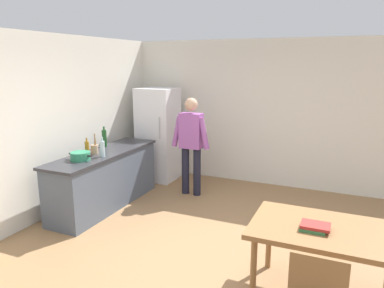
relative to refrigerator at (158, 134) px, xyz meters
The scene contains 13 objects.
ground_plane 3.19m from the refrigerator, 51.63° to the right, with size 14.00×14.00×0.00m, color #936D47.
wall_back 2.04m from the refrigerator, 17.53° to the left, with size 6.40×0.12×2.70m, color silver.
wall_left 2.35m from the refrigerator, 107.65° to the right, with size 0.12×5.60×2.70m, color silver.
kitchen_counter 1.66m from the refrigerator, 93.58° to the right, with size 0.64×2.20×0.90m.
refrigerator is the anchor object (origin of this frame).
person 1.10m from the refrigerator, 30.23° to the right, with size 0.70×0.22×1.70m.
dining_table 4.27m from the refrigerator, 39.29° to the right, with size 1.40×0.90×0.75m.
cooking_pot 2.13m from the refrigerator, 92.80° to the right, with size 0.40×0.28×0.12m.
utensil_jar 1.75m from the refrigerator, 94.92° to the right, with size 0.11×0.11×0.32m.
bottle_water_clear 1.85m from the refrigerator, 87.66° to the right, with size 0.07×0.07×0.30m.
bottle_oil_amber 1.91m from the refrigerator, 95.04° to the right, with size 0.06×0.06×0.28m.
bottle_wine_green 1.32m from the refrigerator, 103.88° to the right, with size 0.08×0.08×0.34m.
book_stack 4.24m from the refrigerator, 41.11° to the right, with size 0.27×0.20×0.06m.
Camera 1 is at (1.51, -3.71, 2.28)m, focal length 33.93 mm.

